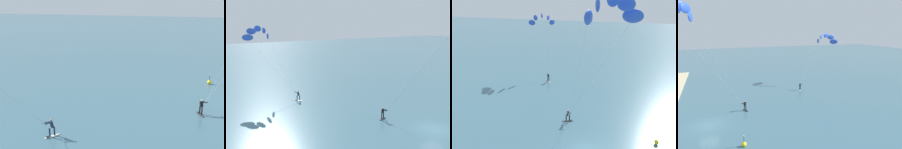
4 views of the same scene
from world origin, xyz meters
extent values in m
ellipsoid|color=white|center=(-11.23, 18.54, 0.04)|extent=(1.36, 1.27, 0.08)
cube|color=black|center=(-11.54, 18.81, 0.09)|extent=(0.40, 0.40, 0.02)
cylinder|color=#192338|center=(-11.07, 18.39, 0.47)|extent=(0.14, 0.14, 0.78)
cylinder|color=#192338|center=(-11.40, 18.69, 0.47)|extent=(0.14, 0.14, 0.78)
cube|color=#192338|center=(-11.23, 18.54, 1.16)|extent=(0.44, 0.44, 0.63)
sphere|color=tan|center=(-11.23, 18.54, 1.58)|extent=(0.20, 0.20, 0.20)
cylinder|color=black|center=(-11.49, 19.03, 1.31)|extent=(0.28, 0.50, 0.03)
cylinder|color=#192338|center=(-11.46, 18.73, 1.34)|extent=(0.51, 0.46, 0.15)
cylinder|color=#192338|center=(-11.26, 18.83, 1.34)|extent=(0.15, 0.61, 0.15)
ellipsoid|color=#333338|center=(-3.71, 5.61, 0.04)|extent=(1.52, 0.92, 0.08)
cube|color=black|center=(-3.33, 5.77, 0.09)|extent=(0.37, 0.37, 0.02)
cylinder|color=black|center=(-3.91, 5.52, 0.47)|extent=(0.14, 0.14, 0.78)
cylinder|color=black|center=(-3.50, 5.70, 0.47)|extent=(0.14, 0.14, 0.78)
cube|color=black|center=(-3.71, 5.61, 1.16)|extent=(0.41, 0.40, 0.63)
sphere|color=beige|center=(-3.71, 5.61, 1.58)|extent=(0.20, 0.20, 0.20)
cylinder|color=black|center=(-3.38, 5.17, 1.31)|extent=(0.35, 0.46, 0.03)
cylinder|color=black|center=(-3.45, 5.45, 1.34)|extent=(0.56, 0.40, 0.15)
cylinder|color=black|center=(-3.63, 5.32, 1.34)|extent=(0.24, 0.60, 0.15)
sphere|color=yellow|center=(7.12, 3.69, 0.28)|extent=(0.56, 0.56, 0.56)
cylinder|color=#262628|center=(7.12, 3.69, 0.91)|extent=(0.06, 0.06, 0.70)
sphere|color=#F2F2CC|center=(7.12, 3.69, 1.32)|extent=(0.12, 0.12, 0.12)
camera|label=1|loc=(-32.07, 8.65, 12.09)|focal=46.06mm
camera|label=2|loc=(-24.59, -22.96, 13.72)|focal=44.05mm
camera|label=3|loc=(3.65, -20.49, 15.97)|focal=37.59mm
camera|label=4|loc=(29.47, 0.66, 13.05)|focal=34.52mm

